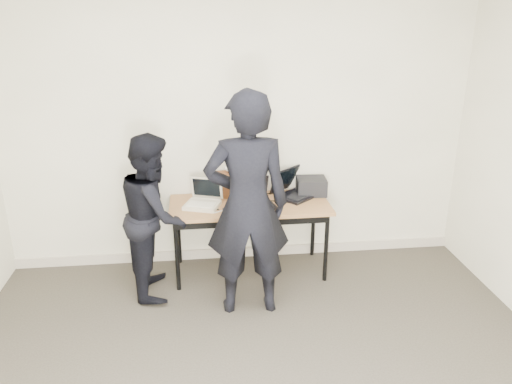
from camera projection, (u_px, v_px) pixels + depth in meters
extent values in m
cube|color=beige|center=(238.00, 129.00, 4.80)|extent=(4.50, 0.05, 2.70)
cube|color=#9B683B|center=(250.00, 205.00, 4.70)|extent=(1.50, 0.66, 0.03)
cylinder|color=black|center=(177.00, 256.00, 4.50)|extent=(0.04, 0.04, 0.68)
cylinder|color=black|center=(326.00, 248.00, 4.66)|extent=(0.04, 0.04, 0.68)
cylinder|color=black|center=(178.00, 232.00, 5.00)|extent=(0.04, 0.04, 0.68)
cylinder|color=black|center=(313.00, 225.00, 5.15)|extent=(0.04, 0.04, 0.68)
cube|color=black|center=(253.00, 223.00, 4.46)|extent=(1.40, 0.03, 0.06)
cube|color=beige|center=(202.00, 205.00, 4.60)|extent=(0.37, 0.34, 0.04)
cube|color=silver|center=(201.00, 204.00, 4.57)|extent=(0.28, 0.22, 0.01)
cube|color=beige|center=(207.00, 188.00, 4.69)|extent=(0.30, 0.15, 0.21)
cube|color=black|center=(206.00, 188.00, 4.68)|extent=(0.26, 0.12, 0.17)
cube|color=beige|center=(207.00, 199.00, 4.71)|extent=(0.26, 0.11, 0.02)
cube|color=black|center=(257.00, 206.00, 4.61)|extent=(0.37, 0.31, 0.02)
cube|color=black|center=(258.00, 206.00, 4.58)|extent=(0.29, 0.19, 0.01)
cube|color=black|center=(251.00, 188.00, 4.70)|extent=(0.33, 0.14, 0.23)
cube|color=#26333F|center=(252.00, 188.00, 4.69)|extent=(0.28, 0.12, 0.19)
cube|color=black|center=(252.00, 200.00, 4.71)|extent=(0.29, 0.08, 0.02)
cube|color=black|center=(298.00, 196.00, 4.84)|extent=(0.45, 0.43, 0.02)
cube|color=black|center=(301.00, 195.00, 4.82)|extent=(0.32, 0.30, 0.01)
cube|color=black|center=(285.00, 179.00, 4.91)|extent=(0.33, 0.30, 0.24)
cube|color=black|center=(286.00, 179.00, 4.90)|extent=(0.28, 0.25, 0.20)
cube|color=black|center=(288.00, 192.00, 4.92)|extent=(0.26, 0.22, 0.02)
cube|color=brown|center=(229.00, 184.00, 4.84)|extent=(0.37, 0.19, 0.24)
cube|color=brown|center=(229.00, 176.00, 4.75)|extent=(0.36, 0.10, 0.07)
cube|color=brown|center=(245.00, 185.00, 4.87)|extent=(0.02, 0.10, 0.02)
ellipsoid|color=white|center=(232.00, 168.00, 4.78)|extent=(0.13, 0.10, 0.08)
cube|color=black|center=(311.00, 186.00, 4.90)|extent=(0.30, 0.26, 0.16)
cube|color=black|center=(227.00, 210.00, 4.50)|extent=(0.09, 0.06, 0.03)
cube|color=silver|center=(252.00, 208.00, 4.58)|extent=(0.21, 0.14, 0.01)
cube|color=silver|center=(227.00, 209.00, 4.55)|extent=(0.25, 0.15, 0.01)
cube|color=black|center=(204.00, 206.00, 4.61)|extent=(0.27, 0.21, 0.01)
cube|color=black|center=(263.00, 194.00, 4.92)|extent=(0.25, 0.04, 0.01)
cube|color=black|center=(281.00, 202.00, 4.72)|extent=(0.31, 0.14, 0.01)
imported|color=black|center=(247.00, 206.00, 4.03)|extent=(0.69, 0.46, 1.90)
imported|color=black|center=(154.00, 215.00, 4.40)|extent=(0.58, 0.74, 1.47)
cube|color=#BCAF9C|center=(240.00, 252.00, 5.22)|extent=(4.50, 0.03, 0.10)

